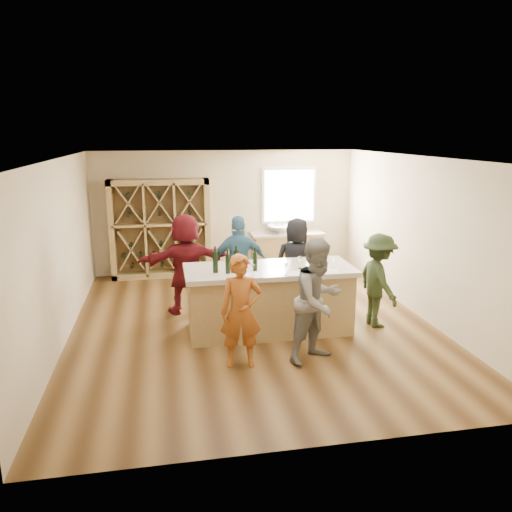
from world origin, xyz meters
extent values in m
cube|color=brown|center=(0.00, 0.00, -0.05)|extent=(6.00, 7.00, 0.10)
cube|color=white|center=(0.00, 0.00, 2.85)|extent=(6.00, 7.00, 0.10)
cube|color=#CAB692|center=(0.00, 3.55, 1.40)|extent=(6.00, 0.10, 2.80)
cube|color=#CAB692|center=(0.00, -3.55, 1.40)|extent=(6.00, 0.10, 2.80)
cube|color=#CAB692|center=(-3.05, 0.00, 1.40)|extent=(0.10, 7.00, 2.80)
cube|color=#CAB692|center=(3.05, 0.00, 1.40)|extent=(0.10, 7.00, 2.80)
cube|color=white|center=(1.50, 3.47, 1.75)|extent=(1.30, 0.06, 1.30)
cube|color=white|center=(1.50, 3.44, 1.75)|extent=(1.18, 0.01, 1.18)
cube|color=#9C7F4A|center=(-1.50, 3.27, 1.10)|extent=(2.20, 0.45, 2.20)
cube|color=#9C7F4A|center=(1.40, 3.20, 0.43)|extent=(1.60, 0.58, 0.86)
cube|color=#B2A492|center=(1.40, 3.20, 0.89)|extent=(1.70, 0.62, 0.06)
imported|color=silver|center=(1.20, 3.20, 1.01)|extent=(0.54, 0.54, 0.19)
cylinder|color=silver|center=(1.20, 3.38, 1.07)|extent=(0.02, 0.02, 0.30)
cube|color=#9C7F4A|center=(0.22, -0.31, 0.50)|extent=(2.60, 1.00, 1.00)
cube|color=#B2A492|center=(0.22, -0.31, 1.04)|extent=(2.72, 1.12, 0.08)
cylinder|color=black|center=(-0.66, -0.44, 1.25)|extent=(0.11, 0.11, 0.33)
cylinder|color=black|center=(-0.48, -0.53, 1.23)|extent=(0.07, 0.07, 0.30)
cylinder|color=black|center=(-0.33, -0.42, 1.24)|extent=(0.10, 0.10, 0.33)
cylinder|color=black|center=(-0.04, -0.45, 1.22)|extent=(0.09, 0.09, 0.29)
cone|color=white|center=(-0.12, -0.73, 1.16)|extent=(0.08, 0.08, 0.16)
cone|color=white|center=(0.37, -0.79, 1.17)|extent=(0.08, 0.08, 0.18)
cone|color=white|center=(0.96, -0.76, 1.17)|extent=(0.08, 0.08, 0.18)
cone|color=white|center=(0.69, -0.46, 1.18)|extent=(0.09, 0.09, 0.20)
cone|color=white|center=(1.22, -0.54, 1.16)|extent=(0.08, 0.08, 0.17)
cube|color=white|center=(-0.11, -0.72, 1.08)|extent=(0.27, 0.34, 0.00)
cube|color=white|center=(0.50, -0.73, 1.08)|extent=(0.25, 0.32, 0.00)
cube|color=white|center=(1.12, -0.69, 1.08)|extent=(0.32, 0.38, 0.00)
imported|color=#994C19|center=(-0.42, -1.49, 0.80)|extent=(0.62, 0.47, 1.60)
imported|color=slate|center=(0.68, -1.50, 0.89)|extent=(0.99, 0.84, 1.79)
imported|color=#263319|center=(2.06, -0.43, 0.79)|extent=(0.56, 1.06, 1.58)
imported|color=#335972|center=(-0.10, 0.73, 0.88)|extent=(1.07, 0.60, 1.76)
imported|color=black|center=(0.96, 0.73, 0.84)|extent=(0.89, 0.64, 1.69)
imported|color=#590F14|center=(-1.06, 0.85, 0.91)|extent=(1.75, 0.81, 1.82)
camera|label=1|loc=(-1.41, -7.88, 3.19)|focal=35.00mm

